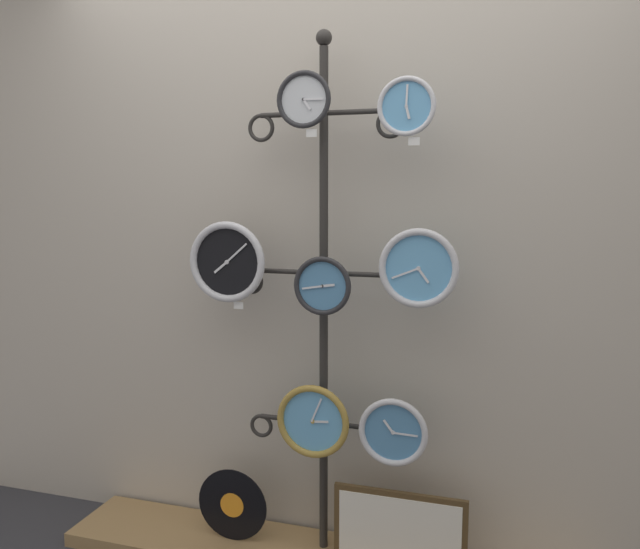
# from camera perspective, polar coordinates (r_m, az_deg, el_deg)

# --- Properties ---
(shop_wall) EXTENTS (4.40, 0.04, 2.80)m
(shop_wall) POSITION_cam_1_polar(r_m,az_deg,el_deg) (2.59, 1.37, 4.77)
(shop_wall) COLOR #BCB2A3
(shop_wall) RESTS_ON ground_plane
(display_stand) EXTENTS (0.73, 0.42, 2.13)m
(display_stand) POSITION_cam_1_polar(r_m,az_deg,el_deg) (2.58, 0.33, -12.28)
(display_stand) COLOR #282623
(display_stand) RESTS_ON ground_plane
(clock_top_center) EXTENTS (0.21, 0.04, 0.21)m
(clock_top_center) POSITION_cam_1_polar(r_m,az_deg,el_deg) (2.37, -1.46, 15.68)
(clock_top_center) COLOR silver
(clock_top_right) EXTENTS (0.21, 0.04, 0.21)m
(clock_top_right) POSITION_cam_1_polar(r_m,az_deg,el_deg) (2.27, 7.93, 14.98)
(clock_top_right) COLOR #60A8DB
(clock_middle_left) EXTENTS (0.32, 0.04, 0.32)m
(clock_middle_left) POSITION_cam_1_polar(r_m,az_deg,el_deg) (2.50, -8.46, 1.15)
(clock_middle_left) COLOR black
(clock_middle_center) EXTENTS (0.22, 0.04, 0.22)m
(clock_middle_center) POSITION_cam_1_polar(r_m,az_deg,el_deg) (2.35, 0.25, -1.04)
(clock_middle_center) COLOR #4C84B2
(clock_middle_right) EXTENTS (0.29, 0.04, 0.29)m
(clock_middle_right) POSITION_cam_1_polar(r_m,az_deg,el_deg) (2.29, 9.01, 0.57)
(clock_middle_right) COLOR #60A8DB
(clock_bottom_center) EXTENTS (0.30, 0.04, 0.30)m
(clock_bottom_center) POSITION_cam_1_polar(r_m,az_deg,el_deg) (2.51, -0.63, -13.25)
(clock_bottom_center) COLOR #60A8DB
(clock_bottom_right) EXTENTS (0.26, 0.04, 0.26)m
(clock_bottom_right) POSITION_cam_1_polar(r_m,az_deg,el_deg) (2.44, 6.71, -14.11)
(clock_bottom_right) COLOR #4C84B2
(vinyl_record) EXTENTS (0.31, 0.01, 0.31)m
(vinyl_record) POSITION_cam_1_polar(r_m,az_deg,el_deg) (2.83, -8.02, -20.13)
(vinyl_record) COLOR black
(vinyl_record) RESTS_ON low_shelf
(picture_frame) EXTENTS (0.52, 0.02, 0.33)m
(picture_frame) POSITION_cam_1_polar(r_m,az_deg,el_deg) (2.62, 7.25, -22.33)
(picture_frame) COLOR #4C381E
(picture_frame) RESTS_ON low_shelf
(price_tag_upper) EXTENTS (0.04, 0.00, 0.03)m
(price_tag_upper) POSITION_cam_1_polar(r_m,az_deg,el_deg) (2.34, -0.79, 12.80)
(price_tag_upper) COLOR white
(price_tag_mid) EXTENTS (0.04, 0.00, 0.03)m
(price_tag_mid) POSITION_cam_1_polar(r_m,az_deg,el_deg) (2.25, 8.59, 11.95)
(price_tag_mid) COLOR white
(price_tag_lower) EXTENTS (0.04, 0.00, 0.03)m
(price_tag_lower) POSITION_cam_1_polar(r_m,az_deg,el_deg) (2.51, -7.47, -2.82)
(price_tag_lower) COLOR white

